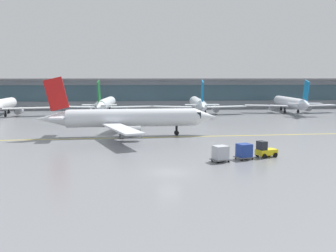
{
  "coord_description": "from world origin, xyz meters",
  "views": [
    {
      "loc": [
        -3.37,
        -40.86,
        10.23
      ],
      "look_at": [
        1.17,
        15.88,
        3.0
      ],
      "focal_mm": 41.83,
      "sensor_mm": 36.0,
      "label": 1
    }
  ],
  "objects_px": {
    "gate_airplane_2": "(106,104)",
    "gate_airplane_3": "(198,104)",
    "cargo_dolly_lead": "(244,151)",
    "cargo_dolly_trailing": "(220,153)",
    "taxiing_regional_jet": "(130,118)",
    "baggage_tug": "(265,150)",
    "gate_airplane_4": "(290,103)"
  },
  "relations": [
    {
      "from": "gate_airplane_2",
      "to": "gate_airplane_3",
      "type": "distance_m",
      "value": 25.03
    },
    {
      "from": "cargo_dolly_lead",
      "to": "cargo_dolly_trailing",
      "type": "relative_size",
      "value": 1.0
    },
    {
      "from": "taxiing_regional_jet",
      "to": "cargo_dolly_lead",
      "type": "height_order",
      "value": "taxiing_regional_jet"
    },
    {
      "from": "baggage_tug",
      "to": "cargo_dolly_lead",
      "type": "bearing_deg",
      "value": 180.0
    },
    {
      "from": "baggage_tug",
      "to": "gate_airplane_2",
      "type": "bearing_deg",
      "value": 92.93
    },
    {
      "from": "gate_airplane_2",
      "to": "cargo_dolly_trailing",
      "type": "xyz_separation_m",
      "value": [
        18.41,
        -61.43,
        -1.77
      ]
    },
    {
      "from": "gate_airplane_3",
      "to": "cargo_dolly_trailing",
      "type": "relative_size",
      "value": 11.3
    },
    {
      "from": "taxiing_regional_jet",
      "to": "cargo_dolly_lead",
      "type": "bearing_deg",
      "value": -57.42
    },
    {
      "from": "gate_airplane_2",
      "to": "cargo_dolly_lead",
      "type": "distance_m",
      "value": 64.06
    },
    {
      "from": "gate_airplane_2",
      "to": "cargo_dolly_lead",
      "type": "bearing_deg",
      "value": -156.53
    },
    {
      "from": "gate_airplane_2",
      "to": "taxiing_regional_jet",
      "type": "bearing_deg",
      "value": -166.09
    },
    {
      "from": "gate_airplane_3",
      "to": "gate_airplane_4",
      "type": "relative_size",
      "value": 1.0
    },
    {
      "from": "gate_airplane_2",
      "to": "gate_airplane_3",
      "type": "xyz_separation_m",
      "value": [
        24.99,
        -1.5,
        0.0
      ]
    },
    {
      "from": "gate_airplane_2",
      "to": "baggage_tug",
      "type": "xyz_separation_m",
      "value": [
        24.67,
        -59.19,
        -1.93
      ]
    },
    {
      "from": "gate_airplane_3",
      "to": "taxiing_regional_jet",
      "type": "distance_m",
      "value": 42.37
    },
    {
      "from": "gate_airplane_4",
      "to": "baggage_tug",
      "type": "bearing_deg",
      "value": 157.65
    },
    {
      "from": "baggage_tug",
      "to": "cargo_dolly_trailing",
      "type": "xyz_separation_m",
      "value": [
        -6.26,
        -2.24,
        0.16
      ]
    },
    {
      "from": "gate_airplane_4",
      "to": "cargo_dolly_trailing",
      "type": "distance_m",
      "value": 70.73
    },
    {
      "from": "gate_airplane_2",
      "to": "cargo_dolly_lead",
      "type": "height_order",
      "value": "gate_airplane_2"
    },
    {
      "from": "gate_airplane_3",
      "to": "cargo_dolly_lead",
      "type": "height_order",
      "value": "gate_airplane_3"
    },
    {
      "from": "taxiing_regional_jet",
      "to": "cargo_dolly_trailing",
      "type": "distance_m",
      "value": 24.32
    },
    {
      "from": "taxiing_regional_jet",
      "to": "cargo_dolly_trailing",
      "type": "height_order",
      "value": "taxiing_regional_jet"
    },
    {
      "from": "gate_airplane_2",
      "to": "gate_airplane_3",
      "type": "relative_size",
      "value": 1.0
    },
    {
      "from": "gate_airplane_3",
      "to": "cargo_dolly_lead",
      "type": "xyz_separation_m",
      "value": [
        -3.35,
        -58.77,
        -1.77
      ]
    },
    {
      "from": "gate_airplane_2",
      "to": "taxiing_regional_jet",
      "type": "distance_m",
      "value": 40.59
    },
    {
      "from": "cargo_dolly_lead",
      "to": "gate_airplane_3",
      "type": "bearing_deg",
      "value": 67.04
    },
    {
      "from": "gate_airplane_4",
      "to": "baggage_tug",
      "type": "height_order",
      "value": "gate_airplane_4"
    },
    {
      "from": "gate_airplane_2",
      "to": "cargo_dolly_lead",
      "type": "relative_size",
      "value": 11.31
    },
    {
      "from": "cargo_dolly_lead",
      "to": "baggage_tug",
      "type": "bearing_deg",
      "value": -0.0
    },
    {
      "from": "taxiing_regional_jet",
      "to": "cargo_dolly_lead",
      "type": "xyz_separation_m",
      "value": [
        14.46,
        -20.32,
        -2.01
      ]
    },
    {
      "from": "gate_airplane_4",
      "to": "cargo_dolly_lead",
      "type": "xyz_separation_m",
      "value": [
        -30.26,
        -61.11,
        -1.77
      ]
    },
    {
      "from": "baggage_tug",
      "to": "taxiing_regional_jet",
      "type": "bearing_deg",
      "value": 112.57
    }
  ]
}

